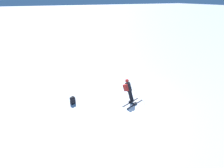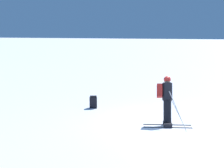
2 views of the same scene
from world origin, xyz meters
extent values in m
plane|color=white|center=(0.00, 0.00, 0.00)|extent=(300.00, 300.00, 0.00)
cube|color=black|center=(-0.76, -0.06, 0.01)|extent=(0.60, 1.53, 0.01)
cube|color=black|center=(-0.42, 0.06, 0.01)|extent=(0.60, 1.53, 0.01)
cube|color=black|center=(-0.76, -0.06, 0.07)|extent=(0.22, 0.31, 0.12)
cube|color=black|center=(-0.42, 0.06, 0.07)|extent=(0.22, 0.31, 0.12)
cylinder|color=black|center=(-0.42, 0.06, 0.47)|extent=(0.57, 0.41, 0.79)
cylinder|color=black|center=(-0.19, 0.14, 1.09)|extent=(0.61, 0.49, 0.67)
sphere|color=tan|center=(-0.05, 0.19, 1.45)|extent=(0.33, 0.29, 0.27)
sphere|color=#AD231E|center=(-0.04, 0.19, 1.48)|extent=(0.38, 0.33, 0.31)
cube|color=#AD231E|center=(-0.26, 0.39, 1.11)|extent=(0.46, 0.31, 0.51)
cylinder|color=#B7B7BC|center=(-0.69, -0.35, 0.57)|extent=(0.66, 0.78, 1.15)
cylinder|color=#B7B7BC|center=(0.10, -0.08, 0.49)|extent=(0.20, 0.50, 0.99)
cube|color=black|center=(1.09, 3.59, 0.22)|extent=(0.33, 0.37, 0.44)
cube|color=black|center=(1.09, 3.59, 0.47)|extent=(0.29, 0.33, 0.06)
camera|label=1|loc=(-8.84, 5.42, 6.34)|focal=28.00mm
camera|label=2|loc=(-12.29, -3.22, 3.08)|focal=60.00mm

